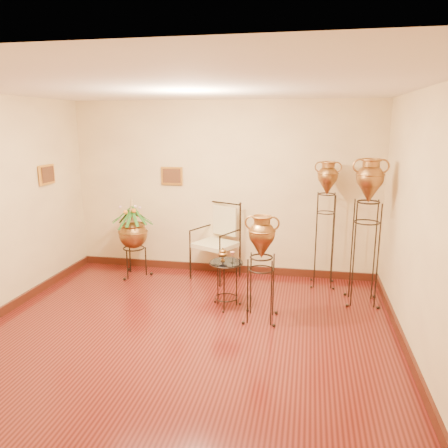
% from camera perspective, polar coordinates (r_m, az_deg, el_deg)
% --- Properties ---
extents(ground, '(5.00, 5.00, 0.00)m').
position_cam_1_polar(ground, '(5.21, -5.65, -15.01)').
color(ground, maroon).
rests_on(ground, ground).
extents(room_shell, '(5.02, 5.02, 2.81)m').
position_cam_1_polar(room_shell, '(4.66, -6.17, 4.20)').
color(room_shell, beige).
rests_on(room_shell, ground).
extents(amphora_tall, '(0.43, 0.43, 1.92)m').
position_cam_1_polar(amphora_tall, '(6.71, 13.09, 0.11)').
color(amphora_tall, black).
rests_on(amphora_tall, ground).
extents(amphora_mid, '(0.51, 0.51, 2.02)m').
position_cam_1_polar(amphora_mid, '(6.18, 18.07, -0.90)').
color(amphora_mid, black).
rests_on(amphora_mid, ground).
extents(amphora_short, '(0.49, 0.49, 1.38)m').
position_cam_1_polar(amphora_short, '(5.47, 4.87, -5.74)').
color(amphora_short, black).
rests_on(amphora_short, ground).
extents(planter_urn, '(0.85, 0.85, 1.35)m').
position_cam_1_polar(planter_urn, '(7.17, -11.81, -0.87)').
color(planter_urn, black).
rests_on(planter_urn, ground).
extents(armchair, '(0.88, 0.86, 1.21)m').
position_cam_1_polar(armchair, '(6.94, -1.16, -2.30)').
color(armchair, black).
rests_on(armchair, ground).
extents(side_table, '(0.56, 0.56, 0.81)m').
position_cam_1_polar(side_table, '(5.94, 0.28, -7.76)').
color(side_table, black).
rests_on(side_table, ground).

